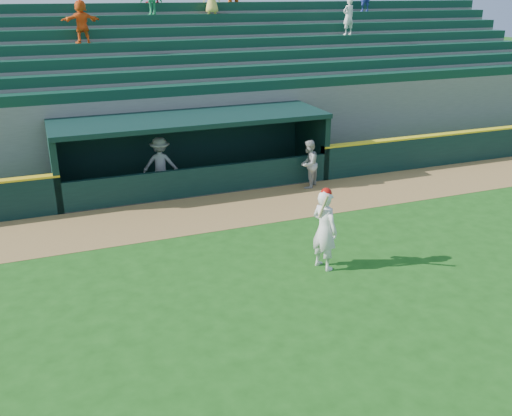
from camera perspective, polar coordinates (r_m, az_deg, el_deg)
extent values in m
plane|color=#194D13|center=(13.74, 2.44, -7.32)|extent=(120.00, 120.00, 0.00)
cube|color=olive|center=(17.92, -3.83, -0.32)|extent=(40.00, 3.00, 0.01)
cube|color=black|center=(25.29, 22.49, 5.92)|extent=(15.50, 0.30, 1.20)
cube|color=yellow|center=(25.15, 22.69, 7.30)|extent=(15.50, 0.32, 0.06)
imported|color=#A7A7A2|center=(19.89, 5.27, 4.40)|extent=(1.04, 1.03, 1.69)
imported|color=#A5A6A0|center=(19.81, -9.53, 4.37)|extent=(1.35, 1.01, 1.86)
cube|color=slate|center=(20.44, -6.21, 2.39)|extent=(9.00, 2.60, 0.04)
cube|color=black|center=(19.50, -19.51, 3.84)|extent=(0.20, 2.60, 2.30)
cube|color=black|center=(21.70, 5.53, 6.64)|extent=(0.20, 2.60, 2.30)
cube|color=black|center=(21.33, -7.27, 6.31)|extent=(9.40, 0.20, 2.30)
cube|color=black|center=(19.82, -6.48, 8.87)|extent=(9.40, 2.80, 0.16)
cube|color=black|center=(19.17, -5.30, 2.66)|extent=(9.00, 0.16, 1.00)
cube|color=brown|center=(21.11, -6.82, 3.63)|extent=(8.40, 0.45, 0.10)
cube|color=slate|center=(21.75, -7.65, 7.41)|extent=(34.00, 0.85, 2.91)
cube|color=#0F3828|center=(21.31, -7.79, 11.61)|extent=(34.00, 0.60, 0.36)
cube|color=slate|center=(22.51, -8.21, 8.43)|extent=(34.00, 0.85, 3.36)
cube|color=#0F3828|center=(22.06, -8.39, 13.08)|extent=(34.00, 0.60, 0.36)
cube|color=slate|center=(23.27, -8.74, 9.38)|extent=(34.00, 0.85, 3.81)
cube|color=#0F3828|center=(22.83, -8.97, 14.46)|extent=(34.00, 0.60, 0.36)
cube|color=slate|center=(24.04, -9.24, 10.28)|extent=(34.00, 0.85, 4.26)
cube|color=#0F3828|center=(23.61, -9.51, 15.74)|extent=(34.00, 0.60, 0.36)
cube|color=slate|center=(24.82, -9.70, 11.11)|extent=(34.00, 0.85, 4.71)
cube|color=#0F3828|center=(24.41, -10.02, 16.94)|extent=(34.00, 0.60, 0.36)
cube|color=slate|center=(25.61, -10.14, 11.90)|extent=(34.00, 0.85, 5.16)
cube|color=#0F3828|center=(25.21, -10.50, 18.06)|extent=(34.00, 0.60, 0.36)
cube|color=slate|center=(26.40, -10.56, 12.64)|extent=(34.00, 0.85, 5.61)
cube|color=#0F3828|center=(26.03, -10.96, 19.11)|extent=(34.00, 0.60, 0.36)
cube|color=slate|center=(26.96, -10.81, 12.79)|extent=(34.50, 0.30, 5.61)
imported|color=orange|center=(23.13, -17.05, 17.40)|extent=(1.49, 0.71, 1.54)
imported|color=white|center=(26.61, 9.23, 18.40)|extent=(0.63, 0.48, 1.55)
imported|color=silver|center=(14.04, 6.87, -2.19)|extent=(0.72, 0.87, 2.04)
sphere|color=#A71009|center=(13.69, 7.04, 1.47)|extent=(0.27, 0.27, 0.27)
cylinder|color=#D7B78A|center=(13.51, 6.76, 0.17)|extent=(0.13, 0.53, 0.76)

